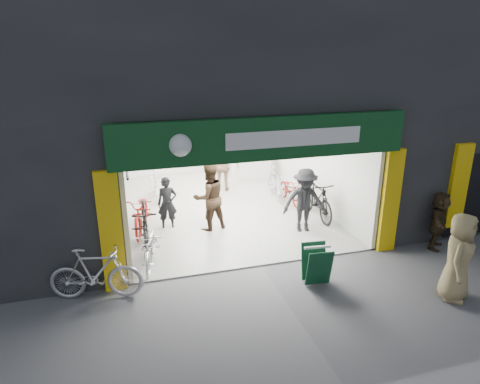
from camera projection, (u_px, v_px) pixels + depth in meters
name	position (u px, v px, depth m)	size (l,w,h in m)	color
ground	(262.00, 266.00, 9.95)	(60.00, 60.00, 0.00)	#56565B
building	(239.00, 64.00, 13.30)	(17.00, 10.27, 8.00)	#232326
bike_left_front	(150.00, 246.00, 9.92)	(0.60, 1.73, 0.91)	silver
bike_left_midfront	(145.00, 228.00, 10.54)	(0.56, 2.00, 1.20)	black
bike_left_midback	(142.00, 212.00, 11.69)	(0.71, 2.04, 1.07)	maroon
bike_left_back	(156.00, 186.00, 14.00)	(0.45, 1.60, 0.96)	silver
bike_right_front	(317.00, 199.00, 12.52)	(0.57, 2.00, 1.20)	black
bike_right_mid	(290.00, 190.00, 13.77)	(0.58, 1.66, 0.87)	maroon
bike_right_back	(275.00, 183.00, 14.16)	(0.49, 1.73, 1.04)	#B3B3B8
parked_bike	(96.00, 274.00, 8.54)	(0.53, 1.86, 1.12)	silver
customer_a	(167.00, 204.00, 11.75)	(0.54, 0.36, 1.48)	black
customer_b	(209.00, 197.00, 11.61)	(0.93, 0.72, 1.91)	#372619
customer_c	(305.00, 201.00, 11.49)	(1.16, 0.67, 1.80)	black
customer_d	(223.00, 166.00, 14.66)	(1.09, 0.45, 1.86)	#9A7559
pedestrian_near	(458.00, 257.00, 8.43)	(0.90, 0.58, 1.84)	#988658
pedestrian_far	(439.00, 220.00, 10.63)	(1.39, 0.44, 1.49)	#332617
sandwich_board	(317.00, 264.00, 9.11)	(0.60, 0.62, 0.85)	#0F3E23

